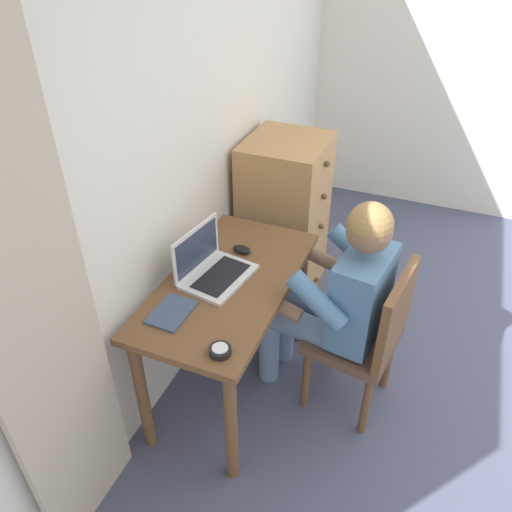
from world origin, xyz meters
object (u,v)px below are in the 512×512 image
Objects in this scene: laptop at (211,267)px; computer_mouse at (242,249)px; desk at (229,300)px; desk_clock at (220,351)px; dresser at (284,219)px; person_seated at (336,294)px; notebook_pad at (171,312)px; chair at (368,335)px.

computer_mouse is (0.23, -0.05, -0.04)m from laptop.
desk_clock is at bearing -158.97° from desk.
dresser is 0.95m from person_seated.
notebook_pad reaches higher than desk.
dresser reaches higher than laptop.
chair is 0.26m from person_seated.
notebook_pad is at bearing 157.23° from desk.
desk_clock is 0.43× the size of notebook_pad.
chair is 9.61× the size of desk_clock.
dresser is at bearing 9.15° from desk_clock.
desk is 0.52m from person_seated.
chair is at bearing -137.87° from dresser.
laptop is 3.74× the size of computer_mouse.
dresser is at bearing 34.89° from person_seated.
person_seated is at bearing 82.65° from chair.
desk is 0.96m from dresser.
computer_mouse is 0.48× the size of notebook_pad.
desk is 0.36m from notebook_pad.
laptop is 1.78× the size of notebook_pad.
laptop is at bearing 102.02° from chair.
laptop is 0.31m from notebook_pad.
dresser is at bearing 42.13° from chair.
laptop reaches higher than notebook_pad.
desk_clock is 0.32m from notebook_pad.
notebook_pad is at bearing 172.28° from laptop.
notebook_pad is (-1.26, 0.07, 0.21)m from dresser.
chair is 0.95m from notebook_pad.
computer_mouse is at bearing 83.79° from chair.
dresser is 1.07m from chair.
notebook_pad is (-0.47, 0.79, 0.26)m from chair.
dresser reaches higher than chair.
desk is at bearing -91.15° from laptop.
notebook_pad is (-0.31, 0.13, 0.13)m from desk.
dresser is 1.28m from notebook_pad.
laptop is 0.24m from computer_mouse.
desk is at bearing -21.06° from notebook_pad.
computer_mouse is 0.55m from notebook_pad.
desk_clock is at bearing 140.49° from chair.
chair is 4.12× the size of notebook_pad.
desk_clock reaches higher than notebook_pad.
notebook_pad is at bearing 120.58° from chair.
notebook_pad is (-0.54, 0.09, -0.01)m from computer_mouse.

